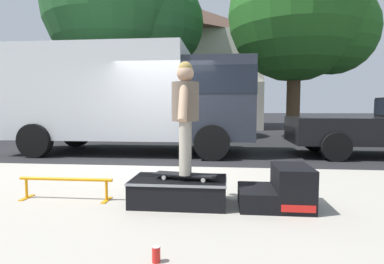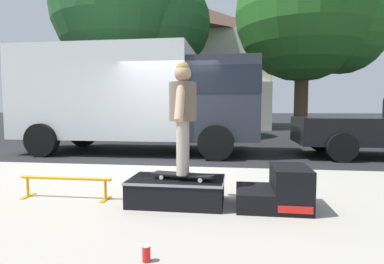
# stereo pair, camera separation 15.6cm
# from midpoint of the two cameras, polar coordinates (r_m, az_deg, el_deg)

# --- Properties ---
(ground_plane) EXTENTS (140.00, 140.00, 0.00)m
(ground_plane) POSITION_cam_midpoint_polar(r_m,az_deg,el_deg) (7.15, -5.48, -6.28)
(ground_plane) COLOR black
(sidewalk_slab) EXTENTS (50.00, 5.00, 0.12)m
(sidewalk_slab) POSITION_cam_midpoint_polar(r_m,az_deg,el_deg) (4.35, -14.74, -12.64)
(sidewalk_slab) COLOR #A8A093
(sidewalk_slab) RESTS_ON ground
(skate_box) EXTENTS (1.19, 0.69, 0.32)m
(skate_box) POSITION_cam_midpoint_polar(r_m,az_deg,el_deg) (4.04, -1.65, -10.38)
(skate_box) COLOR black
(skate_box) RESTS_ON sidewalk_slab
(kicker_ramp) EXTENTS (0.85, 0.69, 0.51)m
(kicker_ramp) POSITION_cam_midpoint_polar(r_m,az_deg,el_deg) (4.02, 16.48, -10.11)
(kicker_ramp) COLOR black
(kicker_ramp) RESTS_ON sidewalk_slab
(grind_rail) EXTENTS (1.26, 0.28, 0.29)m
(grind_rail) POSITION_cam_midpoint_polar(r_m,az_deg,el_deg) (4.55, -20.88, -8.49)
(grind_rail) COLOR orange
(grind_rail) RESTS_ON sidewalk_slab
(skateboard) EXTENTS (0.80, 0.34, 0.07)m
(skateboard) POSITION_cam_midpoint_polar(r_m,az_deg,el_deg) (3.93, -0.49, -7.71)
(skateboard) COLOR black
(skateboard) RESTS_ON skate_box
(skater_kid) EXTENTS (0.33, 0.70, 1.37)m
(skater_kid) POSITION_cam_midpoint_polar(r_m,az_deg,el_deg) (3.84, -0.50, 4.26)
(skater_kid) COLOR #B7AD99
(skater_kid) RESTS_ON skateboard
(soda_can) EXTENTS (0.07, 0.07, 0.13)m
(soda_can) POSITION_cam_midpoint_polar(r_m,az_deg,el_deg) (2.67, -6.45, -20.97)
(soda_can) COLOR red
(soda_can) RESTS_ON sidewalk_slab
(box_truck) EXTENTS (6.91, 2.63, 3.05)m
(box_truck) POSITION_cam_midpoint_polar(r_m,az_deg,el_deg) (9.44, -9.02, 6.65)
(box_truck) COLOR silver
(box_truck) RESTS_ON ground
(street_tree_main) EXTENTS (6.08, 5.53, 7.94)m
(street_tree_main) POSITION_cam_midpoint_polar(r_m,az_deg,el_deg) (14.62, 21.02, 18.75)
(street_tree_main) COLOR brown
(street_tree_main) RESTS_ON ground
(street_tree_neighbour) EXTENTS (6.89, 6.27, 8.85)m
(street_tree_neighbour) POSITION_cam_midpoint_polar(r_m,az_deg,el_deg) (15.00, -10.28, 20.65)
(street_tree_neighbour) COLOR brown
(street_tree_neighbour) RESTS_ON ground
(house_behind) EXTENTS (9.54, 8.22, 8.40)m
(house_behind) POSITION_cam_midpoint_polar(r_m,az_deg,el_deg) (22.94, 1.89, 11.73)
(house_behind) COLOR beige
(house_behind) RESTS_ON ground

